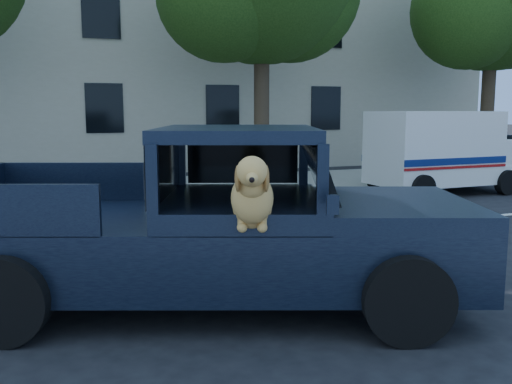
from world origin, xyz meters
TOP-DOWN VIEW (x-y plane):
  - ground at (0.00, 0.00)m, footprint 120.00×120.00m
  - far_sidewalk at (0.00, 9.20)m, footprint 60.00×4.00m
  - lane_stripes at (2.00, 3.40)m, footprint 21.60×0.14m
  - building_main at (3.00, 16.50)m, footprint 26.00×6.00m
  - pickup_truck at (0.85, 0.21)m, footprint 5.95×3.89m
  - mail_truck at (8.77, 6.42)m, footprint 3.96×2.15m

SIDE VIEW (x-z plane):
  - ground at x=0.00m, z-range 0.00..0.00m
  - lane_stripes at x=2.00m, z-range 0.00..0.01m
  - far_sidewalk at x=0.00m, z-range 0.00..0.15m
  - pickup_truck at x=0.85m, z-range -0.32..1.67m
  - mail_truck at x=8.77m, z-range -0.13..1.98m
  - building_main at x=3.00m, z-range 0.00..9.00m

